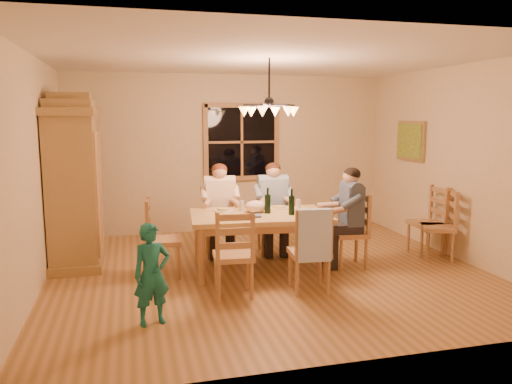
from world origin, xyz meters
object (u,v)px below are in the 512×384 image
object	(u,v)px
wine_bottle_a	(268,200)
chair_spare_back	(425,233)
dining_table	(260,221)
chair_end_left	(165,252)
chair_end_right	(349,244)
armoire	(76,186)
chair_far_right	(273,233)
adult_woman	(220,198)
chair_near_left	(233,269)
chair_near_right	(309,265)
wine_bottle_b	(292,202)
chair_spare_front	(437,238)
adult_plaid_man	(273,197)
child	(152,274)
adult_slate_man	(350,205)
chair_far_left	(220,235)
chandelier	(269,110)

from	to	relation	value
wine_bottle_a	chair_spare_back	size ratio (longest dim) A/B	0.33
dining_table	chair_end_left	world-z (taller)	chair_end_left
chair_end_right	chair_spare_back	bearing A→B (deg)	-72.04
armoire	chair_far_right	world-z (taller)	armoire
dining_table	adult_woman	world-z (taller)	adult_woman
chair_near_left	chair_near_right	bearing A→B (deg)	0.00
adult_woman	wine_bottle_b	distance (m)	1.26
wine_bottle_b	wine_bottle_a	bearing A→B (deg)	147.23
chair_far_right	chair_end_left	xyz separation A→B (m)	(-1.62, -0.69, 0.00)
adult_woman	chair_spare_front	bearing A→B (deg)	167.21
armoire	chair_spare_back	world-z (taller)	armoire
chair_near_right	adult_plaid_man	size ratio (longest dim) A/B	1.13
armoire	chair_end_left	size ratio (longest dim) A/B	2.32
chair_end_left	adult_woman	bearing A→B (deg)	136.74
armoire	chair_spare_front	xyz separation A→B (m)	(4.87, -1.09, -0.75)
chair_near_left	chair_end_right	bearing A→B (deg)	26.57
armoire	adult_woman	distance (m)	1.97
chair_near_left	chair_end_right	distance (m)	1.84
wine_bottle_b	child	world-z (taller)	wine_bottle_b
child	chair_far_right	bearing A→B (deg)	33.58
chair_end_left	chair_end_right	bearing A→B (deg)	90.00
chair_end_right	adult_slate_man	bearing A→B (deg)	102.13
adult_plaid_man	chair_end_left	bearing A→B (deg)	27.98
chair_spare_front	chair_near_left	bearing A→B (deg)	124.21
chair_far_left	adult_woman	bearing A→B (deg)	-85.00
chair_end_left	adult_plaid_man	xyz separation A→B (m)	(1.62, 0.69, 0.54)
armoire	chair_spare_back	distance (m)	4.99
chair_far_right	chair_end_left	world-z (taller)	same
chair_end_right	chair_near_left	bearing A→B (deg)	116.57
adult_slate_man	chair_spare_front	bearing A→B (deg)	-83.86
adult_plaid_man	armoire	bearing A→B (deg)	0.42
chair_near_left	wine_bottle_a	size ratio (longest dim) A/B	3.00
chair_near_right	chair_near_left	bearing A→B (deg)	-180.00
chair_near_right	wine_bottle_a	bearing A→B (deg)	111.24
dining_table	adult_plaid_man	world-z (taller)	adult_plaid_man
wine_bottle_a	chair_end_right	bearing A→B (deg)	-5.96
chandelier	chair_spare_back	size ratio (longest dim) A/B	0.78
chair_near_left	dining_table	bearing A→B (deg)	62.10
chair_spare_front	chair_far_left	bearing A→B (deg)	93.49
adult_woman	adult_plaid_man	bearing A→B (deg)	-180.00
adult_slate_man	wine_bottle_b	bearing A→B (deg)	98.96
adult_slate_man	wine_bottle_a	xyz separation A→B (m)	(-1.10, 0.11, 0.08)
chair_end_left	child	bearing A→B (deg)	-3.40
chandelier	dining_table	xyz separation A→B (m)	(-0.11, 0.05, -1.42)
chair_near_right	chair_spare_front	world-z (taller)	same
chair_near_right	chair_spare_front	xyz separation A→B (m)	(2.20, 0.78, 0.00)
chair_far_right	chair_end_right	size ratio (longest dim) A/B	1.00
chair_near_left	adult_woman	bearing A→B (deg)	90.00
chair_far_right	chair_near_right	size ratio (longest dim) A/B	1.00
wine_bottle_b	child	size ratio (longest dim) A/B	0.33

